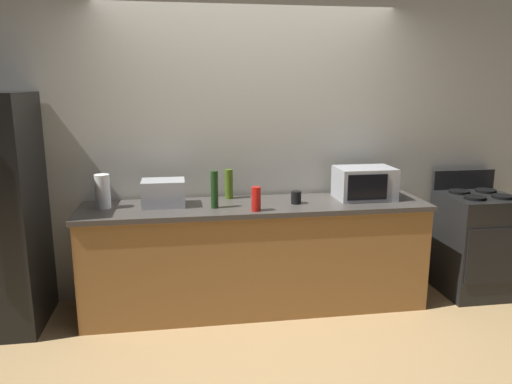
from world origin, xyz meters
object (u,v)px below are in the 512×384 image
stove_range (476,243)px  mug_black (296,197)px  bottle_wine (214,189)px  paper_towel_roll (103,191)px  bottle_olive_oil (229,184)px  toaster_oven (163,193)px  bottle_hot_sauce (256,199)px  microwave (364,183)px

stove_range → mug_black: size_ratio=10.43×
bottle_wine → stove_range: bearing=1.9°
paper_towel_roll → stove_range: bearing=-0.9°
stove_range → bottle_olive_oil: bearing=173.9°
toaster_oven → paper_towel_roll: size_ratio=1.26×
stove_range → toaster_oven: 2.80m
paper_towel_roll → bottle_hot_sauce: 1.21m
bottle_olive_oil → bottle_hot_sauce: bearing=-70.3°
microwave → toaster_oven: size_ratio=1.41×
microwave → paper_towel_roll: size_ratio=1.78×
paper_towel_roll → bottle_hot_sauce: paper_towel_roll is taller
toaster_oven → paper_towel_roll: paper_towel_roll is taller
bottle_wine → mug_black: bearing=3.4°
paper_towel_roll → bottle_wine: bearing=-8.4°
toaster_oven → bottle_wine: 0.42m
toaster_oven → mug_black: toaster_oven is taller
microwave → bottle_olive_oil: size_ratio=1.90×
paper_towel_roll → bottle_hot_sauce: size_ratio=1.43×
stove_range → mug_black: stove_range is taller
toaster_oven → mug_black: 1.07m
bottle_olive_oil → mug_black: (0.52, -0.27, -0.07)m
bottle_hot_sauce → mug_black: bearing=26.7°
bottle_wine → toaster_oven: bearing=160.8°
microwave → mug_black: microwave is taller
paper_towel_roll → bottle_olive_oil: 1.03m
bottle_hot_sauce → mug_black: size_ratio=1.82×
toaster_oven → bottle_hot_sauce: toaster_oven is taller
microwave → bottle_hot_sauce: microwave is taller
microwave → bottle_wine: (-1.28, -0.13, 0.01)m
bottle_hot_sauce → stove_range: bearing=6.2°
stove_range → bottle_olive_oil: (-2.20, 0.23, 0.56)m
bottle_hot_sauce → bottle_olive_oil: 0.48m
microwave → bottle_hot_sauce: 1.01m
microwave → mug_black: size_ratio=4.64×
microwave → bottle_wine: bearing=-174.4°
bottle_olive_oil → bottle_wine: bearing=-115.0°
bottle_wine → mug_black: size_ratio=2.88×
paper_towel_roll → bottle_wine: bottle_wine is taller
microwave → toaster_oven: microwave is taller
stove_range → paper_towel_roll: size_ratio=4.00×
microwave → paper_towel_roll: 2.15m
microwave → bottle_olive_oil: bearing=170.7°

